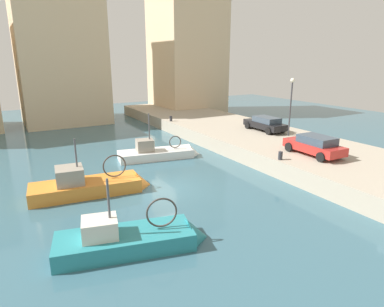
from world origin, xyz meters
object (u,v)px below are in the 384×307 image
Objects in this scene: mooring_bollard_south at (280,156)px; mooring_bollard_mid at (171,119)px; parked_car_black at (265,123)px; fishing_boat_orange at (93,191)px; quay_streetlamp at (291,97)px; fishing_boat_white at (161,156)px; fishing_boat_teal at (135,246)px; parked_car_red at (315,145)px.

mooring_bollard_south is 1.00× the size of mooring_bollard_mid.
mooring_bollard_mid is at bearing 121.61° from parked_car_black.
fishing_boat_orange reaches higher than parked_car_black.
fishing_boat_orange is 1.47× the size of quay_streetlamp.
fishing_boat_orange is 12.87× the size of mooring_bollard_south.
fishing_boat_orange is (-6.50, -4.56, 0.03)m from fishing_boat_white.
fishing_boat_teal is at bearing -89.78° from fishing_boat_orange.
fishing_boat_white reaches higher than parked_car_black.
fishing_boat_teal is at bearing -147.10° from parked_car_black.
fishing_boat_teal is at bearing -167.75° from parked_car_red.
parked_car_black is 10.12m from mooring_bollard_mid.
quay_streetlamp is (10.56, -3.12, 4.35)m from fishing_boat_white.
fishing_boat_teal is at bearing -154.13° from quay_streetlamp.
fishing_boat_teal is 1.37× the size of quay_streetlamp.
fishing_boat_teal is 22.54m from mooring_bollard_mid.
mooring_bollard_south is (-2.80, 0.33, -0.42)m from parked_car_red.
mooring_bollard_mid is 0.11× the size of quay_streetlamp.
quay_streetlamp is at bearing 4.82° from fishing_boat_orange.
fishing_boat_white is 9.47m from mooring_bollard_south.
mooring_bollard_south is (11.41, -3.42, 1.33)m from fishing_boat_orange.
parked_car_red reaches higher than mooring_bollard_mid.
parked_car_red reaches higher than parked_car_black.
mooring_bollard_south is (11.39, 3.41, 1.37)m from fishing_boat_teal.
fishing_boat_white is 12.32× the size of mooring_bollard_mid.
mooring_bollard_mid is at bearing 99.73° from parked_car_red.
mooring_bollard_south is at bearing 16.65° from fishing_boat_teal.
parked_car_red is at bearing -118.81° from quay_streetlamp.
parked_car_red is (14.19, 3.08, 1.80)m from fishing_boat_teal.
fishing_boat_orange is 1.67× the size of parked_car_red.
fishing_boat_teal is 12.03× the size of mooring_bollard_mid.
fishing_boat_orange is 1.61× the size of parked_car_black.
parked_car_red is at bearing -47.12° from fishing_boat_white.
parked_car_black is at bearing 72.06° from parked_car_red.
parked_car_red is at bearing -14.75° from fishing_boat_orange.
mooring_bollard_mid is 12.84m from quay_streetlamp.
mooring_bollard_south is at bearing -16.67° from fishing_boat_orange.
fishing_boat_teal is 1.56× the size of parked_car_red.
mooring_bollard_south is at bearing 173.36° from parked_car_red.
fishing_boat_white is 1.59× the size of parked_car_red.
fishing_boat_white reaches higher than parked_car_red.
parked_car_red is 16.57m from mooring_bollard_mid.
parked_car_red is 7.72× the size of mooring_bollard_mid.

